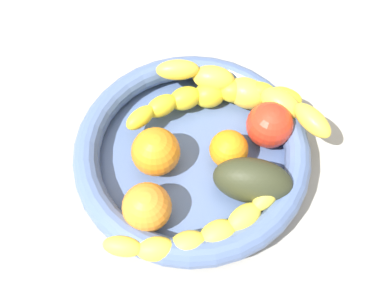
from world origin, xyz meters
TOP-DOWN VIEW (x-y plane):
  - kitchen_counter at (0.00, 0.00)cm, footprint 120.00×120.00cm
  - fruit_bowl at (0.00, 0.00)cm, footprint 30.76×30.76cm
  - banana_draped_left at (6.09, -5.18)cm, footprint 9.74×24.35cm
  - banana_draped_right at (4.69, -9.65)cm, footprint 19.49×18.39cm
  - banana_arching_top at (-11.03, 3.21)cm, footprint 6.35×22.75cm
  - orange_front at (-2.17, -4.20)cm, footprint 5.03×5.03cm
  - orange_mid_left at (-5.97, 8.02)cm, footprint 5.89×5.89cm
  - orange_mid_right at (0.56, 4.67)cm, footprint 6.21×6.21cm
  - avocado_dark at (-7.36, -5.04)cm, footprint 9.77×11.18cm
  - tomato_red at (-1.07, -10.47)cm, footprint 6.14×6.14cm

SIDE VIEW (x-z plane):
  - kitchen_counter at x=0.00cm, z-range 0.00..3.00cm
  - fruit_bowl at x=0.00cm, z-range 3.09..8.18cm
  - banana_arching_top at x=-11.03cm, z-range 5.20..8.94cm
  - orange_front at x=-2.17cm, z-range 4.71..9.73cm
  - banana_draped_left at x=6.09cm, z-range 4.98..9.51cm
  - avocado_dark at x=-7.36cm, z-range 4.21..10.62cm
  - orange_mid_left at x=-5.97cm, z-range 4.71..10.59cm
  - tomato_red at x=-1.07cm, z-range 4.71..10.85cm
  - orange_mid_right at x=0.56cm, z-range 4.71..10.92cm
  - banana_draped_right at x=4.69cm, z-range 5.02..11.19cm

